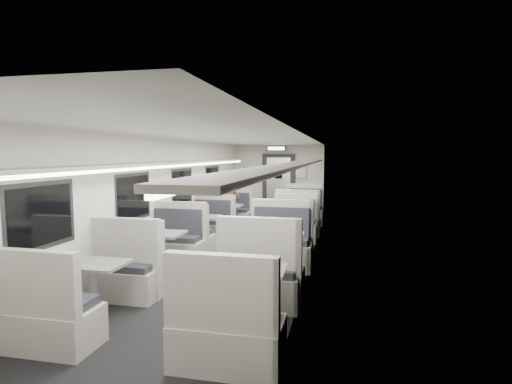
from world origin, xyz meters
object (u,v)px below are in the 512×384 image
at_px(booth_right_c, 272,258).
at_px(exit_sign, 276,148).
at_px(booth_left_d, 93,290).
at_px(booth_right_b, 291,232).
at_px(booth_right_d, 247,298).
at_px(passenger, 230,206).
at_px(vestibule_door, 279,186).
at_px(booth_left_c, 157,254).
at_px(booth_left_a, 227,217).
at_px(booth_left_b, 201,231).
at_px(booth_right_a, 301,215).

distance_m(booth_right_c, exit_sign, 6.88).
distance_m(booth_left_d, booth_right_b, 4.73).
distance_m(booth_right_b, booth_right_c, 2.43).
height_order(booth_right_c, booth_right_d, booth_right_c).
relative_size(passenger, vestibule_door, 0.74).
distance_m(booth_left_c, passenger, 3.48).
relative_size(booth_right_b, booth_right_d, 0.96).
bearing_deg(booth_right_b, booth_left_a, 138.49).
bearing_deg(booth_left_b, booth_left_d, -90.00).
xyz_separation_m(booth_left_d, booth_right_a, (2.00, 6.64, 0.03)).
distance_m(vestibule_door, exit_sign, 1.33).
bearing_deg(vestibule_door, booth_left_a, -109.38).
bearing_deg(passenger, booth_left_a, 130.10).
bearing_deg(passenger, booth_left_d, -75.80).
bearing_deg(booth_right_b, booth_left_b, -171.33).
bearing_deg(vestibule_door, exit_sign, -90.00).
bearing_deg(booth_left_d, vestibule_door, 83.59).
bearing_deg(booth_right_c, booth_left_c, -178.76).
height_order(booth_left_a, exit_sign, exit_sign).
xyz_separation_m(booth_left_c, booth_right_a, (2.00, 4.82, 0.01)).
bearing_deg(booth_left_b, booth_left_c, -90.00).
distance_m(booth_left_a, exit_sign, 3.20).
distance_m(booth_right_d, exit_sign, 8.61).
xyz_separation_m(booth_left_b, booth_right_d, (2.00, -3.91, 0.03)).
distance_m(passenger, vestibule_door, 3.71).
relative_size(booth_right_b, vestibule_door, 1.01).
relative_size(booth_left_c, booth_left_d, 1.04).
relative_size(booth_right_a, vestibule_door, 1.07).
distance_m(booth_left_b, booth_right_c, 2.92).
bearing_deg(booth_left_d, booth_right_d, 2.11).
bearing_deg(booth_right_a, booth_right_c, -90.00).
distance_m(booth_left_c, vestibule_door, 7.18).
height_order(booth_right_a, vestibule_door, vestibule_door).
xyz_separation_m(booth_right_a, passenger, (-1.67, -1.38, 0.38)).
bearing_deg(booth_right_d, booth_right_a, 90.00).
bearing_deg(booth_right_a, booth_right_b, -90.00).
bearing_deg(booth_left_a, passenger, -67.65).
bearing_deg(booth_left_d, booth_left_a, 90.00).
height_order(booth_left_b, booth_right_c, booth_right_c).
height_order(booth_left_c, booth_right_c, booth_right_c).
distance_m(booth_left_a, vestibule_door, 3.09).
xyz_separation_m(booth_left_b, booth_right_b, (2.00, 0.31, 0.01)).
bearing_deg(booth_right_d, booth_left_b, 117.09).
distance_m(booth_left_a, booth_left_c, 4.24).
distance_m(booth_right_d, vestibule_door, 8.91).
height_order(booth_left_a, vestibule_door, vestibule_door).
bearing_deg(booth_left_d, booth_right_a, 73.24).
bearing_deg(booth_left_a, booth_left_d, -90.00).
height_order(booth_right_d, passenger, passenger).
bearing_deg(vestibule_door, booth_right_b, -77.77).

